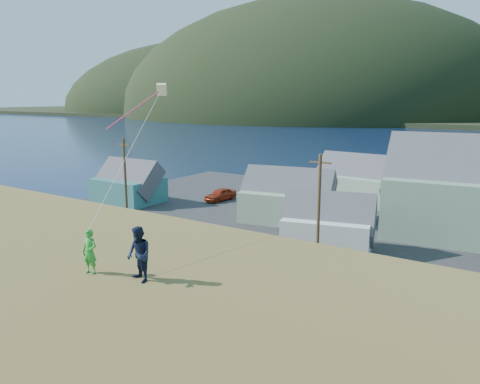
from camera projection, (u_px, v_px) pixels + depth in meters
name	position (u px, v px, depth m)	size (l,w,h in m)	color
ground	(318.00, 283.00, 32.77)	(900.00, 900.00, 0.00)	#0A1638
grass_strip	(306.00, 292.00, 31.13)	(110.00, 8.00, 0.10)	#4C3D19
waterfront_lot	(389.00, 227.00, 46.67)	(72.00, 36.00, 0.12)	#28282B
wharf	(393.00, 182.00, 68.64)	(26.00, 14.00, 0.90)	gray
shed_teal	(128.00, 183.00, 57.04)	(8.23, 5.81, 6.47)	#2A6062
shed_palegreen_near	(287.00, 198.00, 48.25)	(10.25, 7.43, 6.80)	gray
shed_white	(328.00, 224.00, 39.05)	(8.53, 6.64, 6.03)	silver
shed_palegreen_far	(360.00, 180.00, 56.95)	(11.25, 7.02, 7.25)	gray
utility_poles	(297.00, 210.00, 34.46)	(34.07, 0.24, 9.12)	#47331E
parked_cars	(312.00, 201.00, 54.27)	(22.67, 13.06, 1.58)	black
kite_flyer_green	(90.00, 252.00, 15.00)	(0.53, 0.35, 1.46)	green
kite_flyer_navy	(139.00, 254.00, 14.33)	(0.84, 0.66, 1.73)	#131C34
kite_rig	(157.00, 94.00, 22.28)	(2.60, 4.24, 9.86)	#F2E6B8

